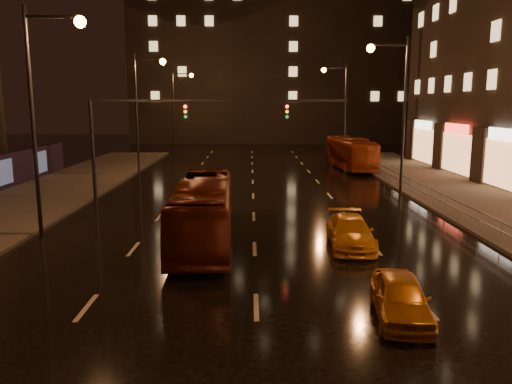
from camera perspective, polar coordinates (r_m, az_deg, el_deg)
ground at (r=30.46m, az=-0.31°, el=-1.14°), size 140.00×140.00×0.00m
building_distant at (r=82.88m, az=2.38°, el=18.42°), size 44.00×16.00×36.00m
traffic_signal at (r=30.30m, az=-10.02°, el=7.68°), size 15.31×0.32×6.20m
railing_right at (r=30.16m, az=19.47°, el=-0.10°), size 0.05×56.00×1.00m
bus_red at (r=21.47m, az=-6.00°, el=-2.21°), size 2.63×9.90×2.74m
bus_curb at (r=46.71m, az=10.72°, el=4.38°), size 3.09×10.45×2.87m
taxi_near at (r=14.68m, az=16.21°, el=-11.51°), size 1.89×3.74×1.22m
taxi_far at (r=21.24m, az=10.72°, el=-4.52°), size 2.03×4.44×1.26m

